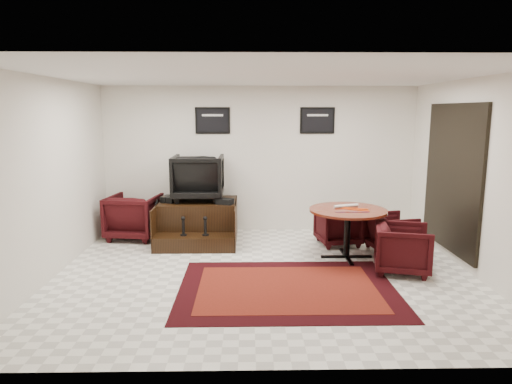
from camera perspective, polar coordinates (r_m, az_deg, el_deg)
The scene contains 16 objects.
ground at distance 6.73m, azimuth 1.04°, elevation -10.17°, with size 6.00×6.00×0.00m, color white.
room_shell at distance 6.49m, azimuth 4.67°, elevation 5.23°, with size 6.02×5.02×2.81m.
area_rug at distance 6.21m, azimuth 3.92°, elevation -11.93°, with size 2.87×2.15×0.01m.
shine_podium at distance 8.38m, azimuth -7.22°, elevation -3.77°, with size 1.39×1.44×0.72m.
shine_chair at distance 8.37m, azimuth -7.24°, elevation 2.12°, with size 0.90×0.84×0.92m, color black.
shoes_pair at distance 8.34m, azimuth -10.80°, elevation -0.85°, with size 0.30×0.34×0.11m.
polish_kit at distance 8.01m, azimuth -3.91°, elevation -1.18°, with size 0.28×0.19×0.10m, color black.
umbrella_black at distance 8.27m, azimuth -12.97°, elevation -3.61°, with size 0.30×0.11×0.81m, color black, non-canonical shape.
umbrella_hooked at distance 8.44m, azimuth -12.96°, elevation -3.37°, with size 0.30×0.11×0.80m, color black, non-canonical shape.
armchair_side at distance 8.72m, azimuth -15.01°, elevation -2.70°, with size 0.87×0.82×0.90m, color black.
meeting_table at distance 7.38m, azimuth 11.40°, elevation -2.83°, with size 1.22×1.22×0.80m.
table_chair_back at distance 8.18m, azimuth 10.22°, elevation -4.01°, with size 0.70×0.65×0.72m, color black.
table_chair_window at distance 8.01m, azimuth 16.54°, elevation -4.65°, with size 0.68×0.64×0.70m, color black.
table_chair_corner at distance 7.02m, azimuth 17.88°, elevation -6.49°, with size 0.75×0.70×0.77m, color black.
paper_roll at distance 7.48m, azimuth 11.20°, elevation -1.71°, with size 0.05×0.05×0.42m, color silver.
table_clutter at distance 7.31m, azimuth 12.14°, elevation -2.18°, with size 0.56×0.36×0.01m.
Camera 1 is at (-0.24, -6.31, 2.34)m, focal length 32.00 mm.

